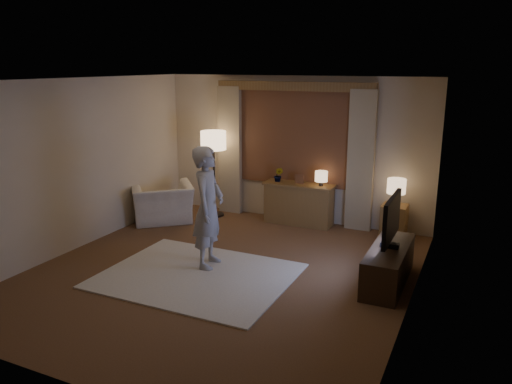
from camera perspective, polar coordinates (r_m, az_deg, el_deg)
The scene contains 13 objects.
room at distance 7.02m, azimuth -2.20°, elevation 2.39°, with size 5.04×5.54×2.64m.
rug at distance 6.91m, azimuth -6.75°, elevation -9.46°, with size 2.50×2.00×0.02m, color beige.
sideboard at distance 8.96m, azimuth 4.92°, elevation -1.46°, with size 1.20×0.40×0.70m, color brown.
picture_frame at distance 8.84m, azimuth 4.98°, elevation 1.34°, with size 0.16×0.02×0.20m, color brown.
plant at distance 8.97m, azimuth 2.59°, elevation 1.90°, with size 0.17×0.13×0.30m, color #999999.
table_lamp_sideboard at distance 8.70m, azimuth 7.47°, elevation 1.71°, with size 0.22×0.22×0.30m.
floor_lamp at distance 9.22m, azimuth -4.88°, elevation 5.36°, with size 0.47×0.47×1.61m.
armchair at distance 9.21m, azimuth -10.65°, elevation -1.25°, with size 1.06×0.92×0.69m, color beige.
side_table at distance 8.53m, azimuth 15.48°, elevation -3.27°, with size 0.40×0.40×0.56m, color brown.
table_lamp_side at distance 8.37m, azimuth 15.75°, elevation 0.57°, with size 0.30×0.30×0.44m.
tv_stand at distance 6.79m, azimuth 14.89°, elevation -8.12°, with size 0.45×1.40×0.50m, color black.
tv at distance 6.58m, azimuth 15.22°, elevation -3.06°, with size 0.23×0.95×0.68m.
person at distance 6.93m, azimuth -5.47°, elevation -1.75°, with size 0.62×0.41×1.71m, color #9F9993.
Camera 1 is at (3.15, -5.60, 2.81)m, focal length 35.00 mm.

